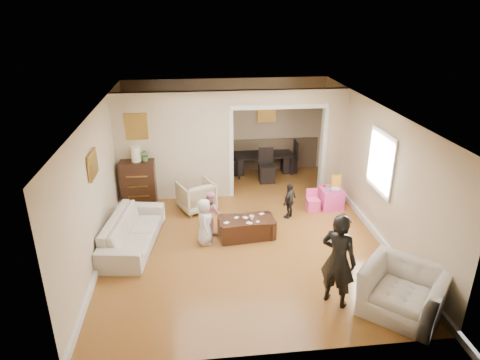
{
  "coord_description": "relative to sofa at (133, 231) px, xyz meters",
  "views": [
    {
      "loc": [
        -0.91,
        -7.9,
        4.44
      ],
      "look_at": [
        0.0,
        0.2,
        1.05
      ],
      "focal_mm": 31.95,
      "sensor_mm": 36.0,
      "label": 1
    }
  ],
  "objects": [
    {
      "name": "framed_art_sofa_wall",
      "position": [
        -0.53,
        -0.21,
        1.49
      ],
      "size": [
        0.03,
        0.55,
        0.4
      ],
      "primitive_type": "cube",
      "color": "brown"
    },
    {
      "name": "framed_art_partition",
      "position": [
        -0.02,
        2.09,
        1.54
      ],
      "size": [
        0.45,
        0.03,
        0.55
      ],
      "primitive_type": "cube",
      "color": "brown",
      "rests_on": "partition_left"
    },
    {
      "name": "cyan_cup",
      "position": [
        4.28,
        1.15,
        0.2
      ],
      "size": [
        0.08,
        0.08,
        0.08
      ],
      "primitive_type": "cylinder",
      "color": "#2599BA",
      "rests_on": "play_table"
    },
    {
      "name": "potted_plant",
      "position": [
        0.14,
        1.92,
        0.91
      ],
      "size": [
        0.27,
        0.23,
        0.29
      ],
      "primitive_type": "imported",
      "color": "#467232",
      "rests_on": "dresser"
    },
    {
      "name": "window_pane",
      "position": [
        4.91,
        -0.01,
        1.24
      ],
      "size": [
        0.03,
        0.95,
        1.1
      ],
      "primitive_type": "cube",
      "color": "white",
      "rests_on": "ground"
    },
    {
      "name": "coffee_table",
      "position": [
        2.26,
        0.07,
        -0.11
      ],
      "size": [
        1.16,
        0.68,
        0.41
      ],
      "primitive_type": "cube",
      "rotation": [
        0.0,
        0.0,
        0.12
      ],
      "color": "#3D1D13",
      "rests_on": "ground"
    },
    {
      "name": "dresser",
      "position": [
        -0.06,
        1.92,
        0.22
      ],
      "size": [
        0.78,
        0.44,
        1.07
      ],
      "primitive_type": "cube",
      "color": "#341C0F",
      "rests_on": "ground"
    },
    {
      "name": "child_kneel_a",
      "position": [
        1.41,
        -0.08,
        0.16
      ],
      "size": [
        0.33,
        0.48,
        0.95
      ],
      "primitive_type": "imported",
      "rotation": [
        0.0,
        0.0,
        1.51
      ],
      "color": "silver",
      "rests_on": "ground"
    },
    {
      "name": "craft_papers",
      "position": [
        2.24,
        0.05,
        0.1
      ],
      "size": [
        0.88,
        0.49,
        0.0
      ],
      "color": "white",
      "rests_on": "coffee_table"
    },
    {
      "name": "toy_block",
      "position": [
        4.26,
        1.32,
        0.19
      ],
      "size": [
        0.1,
        0.09,
        0.05
      ],
      "primitive_type": "cube",
      "rotation": [
        0.0,
        0.0,
        0.39
      ],
      "color": "red",
      "rests_on": "play_table"
    },
    {
      "name": "armchair_back",
      "position": [
        1.26,
        1.46,
        0.03
      ],
      "size": [
        0.97,
        0.98,
        0.68
      ],
      "primitive_type": "imported",
      "rotation": [
        0.0,
        0.0,
        3.55
      ],
      "color": "#C5B789",
      "rests_on": "ground"
    },
    {
      "name": "partition_header",
      "position": [
        3.28,
        2.19,
        2.11
      ],
      "size": [
        2.22,
        0.18,
        0.35
      ],
      "primitive_type": "cube",
      "color": "beige",
      "rests_on": "partition_right"
    },
    {
      "name": "partition_left",
      "position": [
        0.81,
        2.19,
        0.99
      ],
      "size": [
        2.75,
        0.18,
        2.6
      ],
      "primitive_type": "cube",
      "color": "beige",
      "rests_on": "ground"
    },
    {
      "name": "adult_person",
      "position": [
        3.39,
        -2.13,
        0.48
      ],
      "size": [
        0.68,
        0.67,
        1.58
      ],
      "primitive_type": "imported",
      "rotation": [
        0.0,
        0.0,
        2.38
      ],
      "color": "black",
      "rests_on": "ground"
    },
    {
      "name": "floor",
      "position": [
        2.18,
        0.39,
        -0.31
      ],
      "size": [
        7.0,
        7.0,
        0.0
      ],
      "primitive_type": "plane",
      "color": "#9E6628",
      "rests_on": "ground"
    },
    {
      "name": "coffee_cup",
      "position": [
        2.36,
        0.02,
        0.15
      ],
      "size": [
        0.11,
        0.11,
        0.09
      ],
      "primitive_type": "imported",
      "rotation": [
        0.0,
        0.0,
        0.12
      ],
      "color": "white",
      "rests_on": "coffee_table"
    },
    {
      "name": "partition_right",
      "position": [
        4.66,
        2.19,
        0.99
      ],
      "size": [
        0.55,
        0.18,
        2.6
      ],
      "primitive_type": "cube",
      "color": "beige",
      "rests_on": "ground"
    },
    {
      "name": "child_kneel_b",
      "position": [
        1.56,
        0.37,
        0.14
      ],
      "size": [
        0.5,
        0.55,
        0.91
      ],
      "primitive_type": "imported",
      "rotation": [
        0.0,
        0.0,
        2.04
      ],
      "color": "pink",
      "rests_on": "ground"
    },
    {
      "name": "armchair_front",
      "position": [
        4.34,
        -2.47,
        0.07
      ],
      "size": [
        1.55,
        1.55,
        0.76
      ],
      "primitive_type": "imported",
      "rotation": [
        0.0,
        0.0,
        -0.75
      ],
      "color": "beige",
      "rests_on": "ground"
    },
    {
      "name": "framed_art_alcove",
      "position": [
        3.28,
        3.83,
        1.39
      ],
      "size": [
        0.45,
        0.03,
        0.55
      ],
      "primitive_type": "cube",
      "color": "brown"
    },
    {
      "name": "sofa",
      "position": [
        0.0,
        0.0,
        0.0
      ],
      "size": [
        1.14,
        2.24,
        0.63
      ],
      "primitive_type": "imported",
      "rotation": [
        0.0,
        0.0,
        1.43
      ],
      "color": "beige",
      "rests_on": "ground"
    },
    {
      "name": "table_lamp",
      "position": [
        -0.06,
        1.92,
        0.94
      ],
      "size": [
        0.22,
        0.22,
        0.36
      ],
      "primitive_type": "cylinder",
      "color": "#FCEECD",
      "rests_on": "dresser"
    },
    {
      "name": "play_bowl",
      "position": [
        4.43,
        1.08,
        0.19
      ],
      "size": [
        0.23,
        0.23,
        0.05
      ],
      "primitive_type": "imported",
      "rotation": [
        0.0,
        0.0,
        0.04
      ],
      "color": "silver",
      "rests_on": "play_table"
    },
    {
      "name": "child_toddler",
      "position": [
        3.31,
        0.82,
        0.09
      ],
      "size": [
        0.47,
        0.48,
        0.81
      ],
      "primitive_type": "imported",
      "rotation": [
        0.0,
        0.0,
        -2.33
      ],
      "color": "black",
      "rests_on": "ground"
    },
    {
      "name": "dining_table",
      "position": [
        3.16,
        3.58,
        -0.02
      ],
      "size": [
        1.74,
        1.07,
        0.58
      ],
      "primitive_type": "imported",
      "rotation": [
        0.0,
        0.0,
        0.09
      ],
      "color": "black",
      "rests_on": "ground"
    },
    {
      "name": "play_table",
      "position": [
        4.38,
        1.2,
        -0.07
      ],
      "size": [
        0.51,
        0.51,
        0.48
      ],
      "primitive_type": "cube",
      "rotation": [
        0.0,
        0.0,
        0.04
      ],
      "color": "#FB42A5",
      "rests_on": "ground"
    },
    {
      "name": "cereal_box",
      "position": [
        4.5,
        1.3,
        0.31
      ],
      "size": [
        0.2,
        0.08,
        0.3
      ],
      "primitive_type": "cube",
      "rotation": [
        0.0,
        0.0,
        0.04
      ],
      "color": "yellow",
      "rests_on": "play_table"
    }
  ]
}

